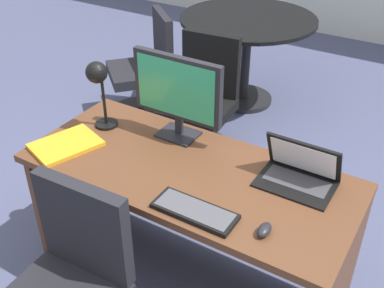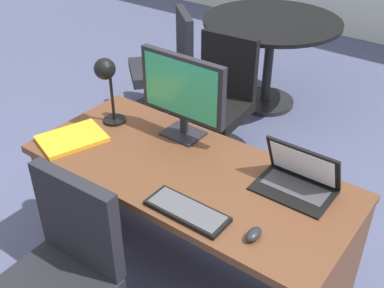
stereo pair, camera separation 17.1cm
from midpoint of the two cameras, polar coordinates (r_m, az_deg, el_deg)
ground at (r=3.75m, az=14.87°, el=-1.15°), size 12.00×12.00×0.00m
desk at (r=2.38m, az=2.24°, el=-6.70°), size 1.57×0.69×0.74m
monitor at (r=2.34m, az=0.95°, el=6.37°), size 0.49×0.16×0.44m
laptop at (r=2.15m, az=14.94°, el=-3.66°), size 0.34×0.23×0.21m
keyboard at (r=1.97m, az=1.91°, el=-8.08°), size 0.36×0.14×0.02m
mouse at (r=1.89m, az=10.03°, el=-10.68°), size 0.05×0.09×0.04m
desk_lamp at (r=2.46m, az=-8.25°, el=7.87°), size 0.12×0.14×0.37m
book at (r=2.47m, az=-12.29°, el=0.60°), size 0.33×0.38×0.02m
meeting_table at (r=4.14m, az=10.55°, el=11.96°), size 1.14×1.14×0.77m
meeting_chair_near at (r=4.00m, az=-1.89°, el=8.16°), size 0.65×0.66×0.88m
meeting_chair_far at (r=3.50m, az=4.42°, el=3.98°), size 0.56×0.56×0.88m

